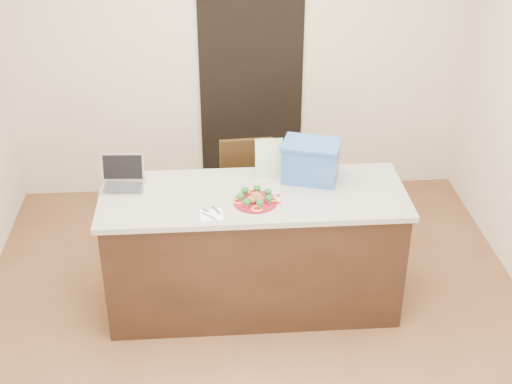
{
  "coord_description": "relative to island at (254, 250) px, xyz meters",
  "views": [
    {
      "loc": [
        -0.28,
        -3.88,
        3.29
      ],
      "look_at": [
        0.01,
        0.2,
        0.96
      ],
      "focal_mm": 50.0,
      "sensor_mm": 36.0,
      "label": 1
    }
  ],
  "objects": [
    {
      "name": "island",
      "position": [
        0.0,
        0.0,
        0.0
      ],
      "size": [
        2.06,
        0.76,
        0.92
      ],
      "color": "black",
      "rests_on": "ground"
    },
    {
      "name": "blue_box",
      "position": [
        0.41,
        0.18,
        0.6
      ],
      "size": [
        0.45,
        0.38,
        0.28
      ],
      "rotation": [
        0.0,
        0.0,
        -0.31
      ],
      "color": "#285291",
      "rests_on": "island"
    },
    {
      "name": "room_shell",
      "position": [
        0.0,
        -0.25,
        1.16
      ],
      "size": [
        4.0,
        4.0,
        4.0
      ],
      "color": "white",
      "rests_on": "ground"
    },
    {
      "name": "napkin",
      "position": [
        -0.28,
        -0.26,
        0.46
      ],
      "size": [
        0.15,
        0.15,
        0.01
      ],
      "primitive_type": "cube",
      "rotation": [
        0.0,
        0.0,
        0.05
      ],
      "color": "silver",
      "rests_on": "island"
    },
    {
      "name": "meatballs",
      "position": [
        0.01,
        -0.12,
        0.5
      ],
      "size": [
        0.11,
        0.11,
        0.04
      ],
      "color": "brown",
      "rests_on": "plate"
    },
    {
      "name": "plate",
      "position": [
        0.0,
        -0.12,
        0.47
      ],
      "size": [
        0.28,
        0.28,
        0.02
      ],
      "rotation": [
        0.0,
        0.0,
        -0.33
      ],
      "color": "maroon",
      "rests_on": "island"
    },
    {
      "name": "knife",
      "position": [
        -0.25,
        -0.27,
        0.47
      ],
      "size": [
        0.06,
        0.19,
        0.01
      ],
      "rotation": [
        0.0,
        0.0,
        0.46
      ],
      "color": "white",
      "rests_on": "napkin"
    },
    {
      "name": "laptop",
      "position": [
        -0.88,
        0.18,
        0.51
      ],
      "size": [
        0.31,
        0.25,
        0.21
      ],
      "rotation": [
        0.0,
        0.0,
        -0.06
      ],
      "color": "#B3B4B8",
      "rests_on": "island"
    },
    {
      "name": "leaflet",
      "position": [
        0.13,
        0.26,
        0.6
      ],
      "size": [
        0.19,
        0.05,
        0.27
      ],
      "primitive_type": "cube",
      "rotation": [
        -0.14,
        0.0,
        0.03
      ],
      "color": "white",
      "rests_on": "island"
    },
    {
      "name": "doorway",
      "position": [
        0.1,
        1.73,
        0.54
      ],
      "size": [
        0.9,
        0.02,
        2.0
      ],
      "primitive_type": "cube",
      "color": "black",
      "rests_on": "ground"
    },
    {
      "name": "yogurt_bottle",
      "position": [
        0.15,
        -0.16,
        0.49
      ],
      "size": [
        0.04,
        0.04,
        0.08
      ],
      "rotation": [
        0.0,
        0.0,
        -0.37
      ],
      "color": "beige",
      "rests_on": "island"
    },
    {
      "name": "pepper_rings",
      "position": [
        0.0,
        -0.12,
        0.48
      ],
      "size": [
        0.29,
        0.29,
        0.01
      ],
      "color": "gold",
      "rests_on": "plate"
    },
    {
      "name": "broccoli",
      "position": [
        0.0,
        -0.12,
        0.51
      ],
      "size": [
        0.24,
        0.24,
        0.04
      ],
      "color": "#124419",
      "rests_on": "plate"
    },
    {
      "name": "chair",
      "position": [
        0.0,
        0.71,
        0.07
      ],
      "size": [
        0.44,
        0.44,
        0.94
      ],
      "rotation": [
        0.0,
        0.0,
        0.07
      ],
      "color": "#362310",
      "rests_on": "ground"
    },
    {
      "name": "ground",
      "position": [
        0.0,
        -0.25,
        -0.46
      ],
      "size": [
        4.0,
        4.0,
        0.0
      ],
      "primitive_type": "plane",
      "color": "brown",
      "rests_on": "ground"
    },
    {
      "name": "fork",
      "position": [
        -0.3,
        -0.25,
        0.47
      ],
      "size": [
        0.1,
        0.16,
        0.0
      ],
      "rotation": [
        0.0,
        0.0,
        0.74
      ],
      "color": "#B3B2B7",
      "rests_on": "napkin"
    }
  ]
}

